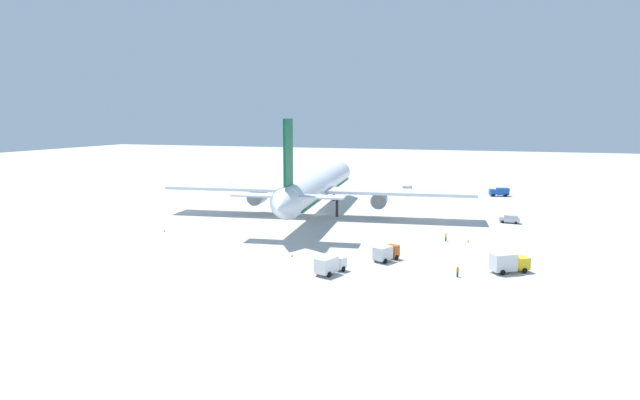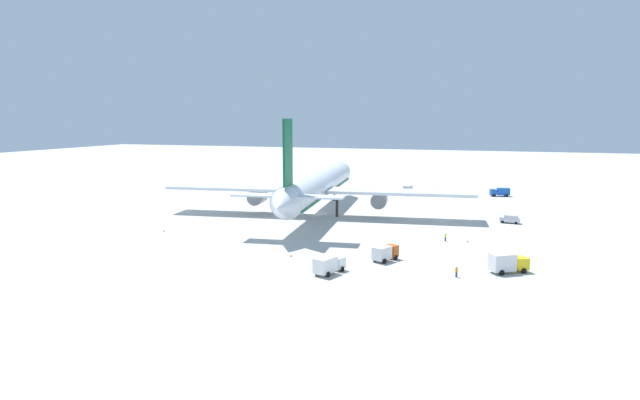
# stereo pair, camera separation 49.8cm
# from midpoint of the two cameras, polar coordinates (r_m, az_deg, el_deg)

# --- Properties ---
(ground_plane) EXTENTS (600.00, 600.00, 0.00)m
(ground_plane) POSITION_cam_midpoint_polar(r_m,az_deg,el_deg) (143.34, -0.23, -1.46)
(ground_plane) COLOR #B2B2AD
(airliner) EXTENTS (78.65, 80.18, 25.04)m
(airliner) POSITION_cam_midpoint_polar(r_m,az_deg,el_deg) (140.94, -0.37, 1.52)
(airliner) COLOR silver
(airliner) RESTS_ON ground
(service_truck_0) EXTENTS (6.60, 4.15, 2.90)m
(service_truck_0) POSITION_cam_midpoint_polar(r_m,az_deg,el_deg) (88.72, 0.87, -6.79)
(service_truck_0) COLOR white
(service_truck_0) RESTS_ON ground
(service_truck_1) EXTENTS (5.13, 3.47, 3.00)m
(service_truck_1) POSITION_cam_midpoint_polar(r_m,az_deg,el_deg) (180.01, 9.01, 1.02)
(service_truck_1) COLOR white
(service_truck_1) RESTS_ON ground
(service_truck_2) EXTENTS (5.67, 4.18, 2.72)m
(service_truck_2) POSITION_cam_midpoint_polar(r_m,az_deg,el_deg) (97.11, 6.82, -5.51)
(service_truck_2) COLOR #BF4C14
(service_truck_2) RESTS_ON ground
(service_truck_3) EXTENTS (5.48, 6.58, 3.25)m
(service_truck_3) POSITION_cam_midpoint_polar(r_m,az_deg,el_deg) (94.35, 19.08, -6.23)
(service_truck_3) COLOR yellow
(service_truck_3) RESTS_ON ground
(service_truck_4) EXTENTS (3.72, 6.47, 2.68)m
(service_truck_4) POSITION_cam_midpoint_polar(r_m,az_deg,el_deg) (184.52, 18.34, 0.84)
(service_truck_4) COLOR #194CA5
(service_truck_4) RESTS_ON ground
(service_van) EXTENTS (2.55, 4.84, 1.97)m
(service_van) POSITION_cam_midpoint_polar(r_m,az_deg,el_deg) (138.29, 19.30, -1.89)
(service_van) COLOR silver
(service_van) RESTS_ON ground
(baggage_cart_0) EXTENTS (3.44, 2.70, 1.19)m
(baggage_cart_0) POSITION_cam_midpoint_polar(r_m,az_deg,el_deg) (201.78, -9.72, 1.56)
(baggage_cart_0) COLOR #26598C
(baggage_cart_0) RESTS_ON ground
(ground_worker_0) EXTENTS (0.55, 0.55, 1.60)m
(ground_worker_0) POSITION_cam_midpoint_polar(r_m,az_deg,el_deg) (182.97, 10.80, 0.85)
(ground_worker_0) COLOR #3F3F47
(ground_worker_0) RESTS_ON ground
(ground_worker_1) EXTENTS (0.56, 0.56, 1.72)m
(ground_worker_1) POSITION_cam_midpoint_polar(r_m,az_deg,el_deg) (89.66, 14.15, -7.34)
(ground_worker_1) COLOR navy
(ground_worker_1) RESTS_ON ground
(ground_worker_2) EXTENTS (0.49, 0.49, 1.74)m
(ground_worker_2) POSITION_cam_midpoint_polar(r_m,az_deg,el_deg) (114.58, 13.00, -3.81)
(ground_worker_2) COLOR navy
(ground_worker_2) RESTS_ON ground
(traffic_cone_0) EXTENTS (0.36, 0.36, 0.55)m
(traffic_cone_0) POSITION_cam_midpoint_polar(r_m,az_deg,el_deg) (183.22, 1.13, 0.85)
(traffic_cone_0) COLOR orange
(traffic_cone_0) RESTS_ON ground
(traffic_cone_1) EXTENTS (0.36, 0.36, 0.55)m
(traffic_cone_1) POSITION_cam_midpoint_polar(r_m,az_deg,el_deg) (125.60, -16.21, -3.13)
(traffic_cone_1) COLOR orange
(traffic_cone_1) RESTS_ON ground
(traffic_cone_2) EXTENTS (0.36, 0.36, 0.55)m
(traffic_cone_2) POSITION_cam_midpoint_polar(r_m,az_deg,el_deg) (114.74, 15.22, -4.19)
(traffic_cone_2) COLOR orange
(traffic_cone_2) RESTS_ON ground
(traffic_cone_3) EXTENTS (0.36, 0.36, 0.55)m
(traffic_cone_3) POSITION_cam_midpoint_polar(r_m,az_deg,el_deg) (188.13, -0.25, 1.06)
(traffic_cone_3) COLOR orange
(traffic_cone_3) RESTS_ON ground
(traffic_cone_4) EXTENTS (0.36, 0.36, 0.55)m
(traffic_cone_4) POSITION_cam_midpoint_polar(r_m,az_deg,el_deg) (99.49, -3.11, -5.85)
(traffic_cone_4) COLOR orange
(traffic_cone_4) RESTS_ON ground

